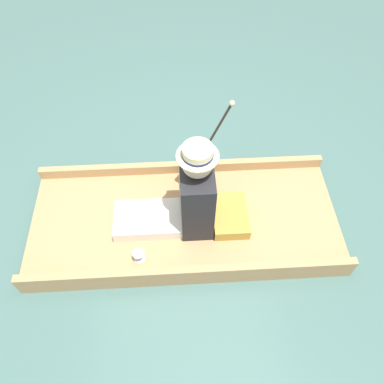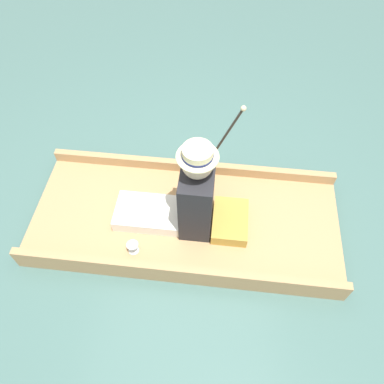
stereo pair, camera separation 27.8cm
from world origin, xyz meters
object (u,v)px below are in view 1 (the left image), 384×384
Objects in this scene: teddy_bear at (191,172)px; wine_glass at (139,255)px; seated_person at (186,198)px; walking_cane at (213,137)px.

teddy_bear is 0.84m from wine_glass.
wine_glass is at bearing 124.55° from seated_person.
walking_cane reaches higher than teddy_bear.
walking_cane reaches higher than wine_glass.
seated_person is 9.08× the size of wine_glass.
seated_person is at bearing 153.12° from walking_cane.
seated_person is 1.03× the size of walking_cane.
teddy_bear is at bearing 119.97° from walking_cane.
seated_person reaches higher than wine_glass.
teddy_bear is at bearing -16.11° from seated_person.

